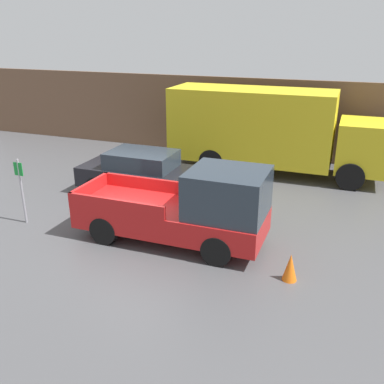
{
  "coord_description": "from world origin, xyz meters",
  "views": [
    {
      "loc": [
        5.63,
        -9.92,
        5.58
      ],
      "look_at": [
        1.51,
        1.0,
        1.12
      ],
      "focal_mm": 40.0,
      "sensor_mm": 36.0,
      "label": 1
    }
  ],
  "objects_px": {
    "pickup_truck": "(189,209)",
    "delivery_truck": "(268,129)",
    "car": "(140,172)",
    "parking_sign": "(21,187)",
    "traffic_cone": "(290,267)"
  },
  "relations": [
    {
      "from": "pickup_truck",
      "to": "delivery_truck",
      "type": "distance_m",
      "value": 7.14
    },
    {
      "from": "car",
      "to": "parking_sign",
      "type": "distance_m",
      "value": 4.11
    },
    {
      "from": "car",
      "to": "traffic_cone",
      "type": "relative_size",
      "value": 6.19
    },
    {
      "from": "car",
      "to": "pickup_truck",
      "type": "bearing_deg",
      "value": -44.56
    },
    {
      "from": "delivery_truck",
      "to": "parking_sign",
      "type": "relative_size",
      "value": 4.22
    },
    {
      "from": "traffic_cone",
      "to": "car",
      "type": "bearing_deg",
      "value": 146.74
    },
    {
      "from": "parking_sign",
      "to": "traffic_cone",
      "type": "xyz_separation_m",
      "value": [
        8.08,
        -0.4,
        -0.81
      ]
    },
    {
      "from": "pickup_truck",
      "to": "traffic_cone",
      "type": "height_order",
      "value": "pickup_truck"
    },
    {
      "from": "pickup_truck",
      "to": "parking_sign",
      "type": "bearing_deg",
      "value": -174.24
    },
    {
      "from": "car",
      "to": "delivery_truck",
      "type": "xyz_separation_m",
      "value": [
        3.7,
        4.1,
        1.01
      ]
    },
    {
      "from": "car",
      "to": "traffic_cone",
      "type": "bearing_deg",
      "value": -33.26
    },
    {
      "from": "parking_sign",
      "to": "traffic_cone",
      "type": "relative_size",
      "value": 2.98
    },
    {
      "from": "traffic_cone",
      "to": "pickup_truck",
      "type": "bearing_deg",
      "value": 162.43
    },
    {
      "from": "car",
      "to": "parking_sign",
      "type": "xyz_separation_m",
      "value": [
        -2.16,
        -3.48,
        0.35
      ]
    },
    {
      "from": "traffic_cone",
      "to": "parking_sign",
      "type": "bearing_deg",
      "value": 177.15
    }
  ]
}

